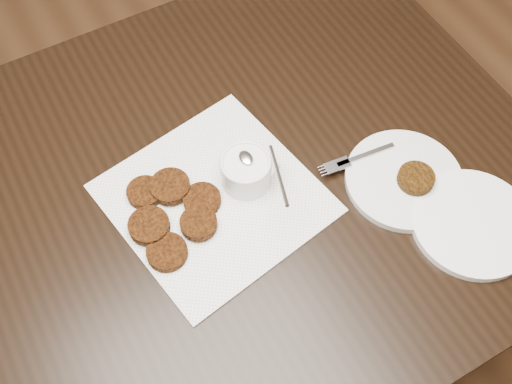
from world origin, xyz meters
TOP-DOWN VIEW (x-y plane):
  - table at (-0.07, 0.17)m, footprint 1.48×0.95m
  - napkin at (0.06, 0.15)m, footprint 0.39×0.39m
  - sauce_ramekin at (0.12, 0.16)m, footprint 0.15×0.15m
  - patty_cluster at (-0.02, 0.15)m, footprint 0.27×0.27m
  - plate_with_patty at (0.37, 0.02)m, footprint 0.23×0.23m
  - plate_empty at (0.42, -0.11)m, footprint 0.25×0.25m

SIDE VIEW (x-z plane):
  - table at x=-0.07m, z-range 0.00..0.75m
  - napkin at x=0.06m, z-range 0.75..0.75m
  - plate_empty at x=0.42m, z-range 0.75..0.76m
  - plate_with_patty at x=0.37m, z-range 0.75..0.78m
  - patty_cluster at x=-0.02m, z-range 0.75..0.78m
  - sauce_ramekin at x=0.12m, z-range 0.75..0.88m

